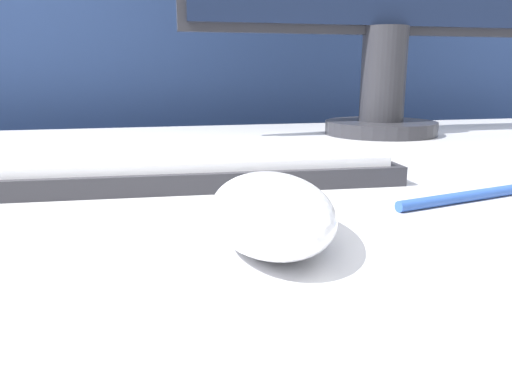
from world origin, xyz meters
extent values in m
cube|color=navy|center=(0.00, 0.67, 0.53)|extent=(5.00, 0.03, 1.05)
ellipsoid|color=white|center=(0.01, -0.09, 0.74)|extent=(0.08, 0.13, 0.04)
cube|color=#28282D|center=(-0.04, 0.08, 0.73)|extent=(0.39, 0.14, 0.02)
cube|color=silver|center=(-0.04, 0.08, 0.74)|extent=(0.37, 0.12, 0.01)
cylinder|color=#28282D|center=(0.30, 0.35, 0.73)|extent=(0.17, 0.17, 0.02)
cylinder|color=#28282D|center=(0.30, 0.35, 0.81)|extent=(0.07, 0.07, 0.14)
cylinder|color=#284C9E|center=(0.18, -0.04, 0.72)|extent=(0.13, 0.04, 0.01)
camera|label=1|loc=(-0.06, -0.35, 0.81)|focal=35.00mm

